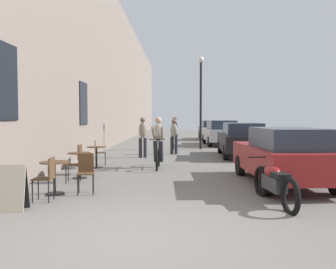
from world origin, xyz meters
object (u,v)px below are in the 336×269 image
at_px(cafe_table_far, 97,153).
at_px(cyclist_on_bicycle, 158,144).
at_px(cafe_table_near, 55,171).
at_px(parked_car_second, 241,139).
at_px(cafe_table_mid, 80,160).
at_px(pedestrian_far, 174,131).
at_px(pedestrian_mid, 174,134).
at_px(parked_car_third, 220,132).
at_px(cafe_chair_near_toward_street, 86,170).
at_px(parked_motorcycle, 274,183).
at_px(cafe_chair_far_toward_street, 98,151).
at_px(sandwich_board_sign, 11,188).
at_px(parked_car_fourth, 211,130).
at_px(cafe_chair_near_toward_wall, 47,176).
at_px(cafe_chair_mid_toward_street, 83,157).
at_px(parked_car_nearest, 283,155).
at_px(street_lamp, 201,91).
at_px(pedestrian_near, 143,135).
at_px(cafe_chair_mid_toward_wall, 76,163).

relative_size(cafe_table_far, cyclist_on_bicycle, 0.41).
relative_size(cafe_table_near, parked_car_second, 0.17).
bearing_deg(cafe_table_mid, pedestrian_far, 73.89).
bearing_deg(pedestrian_far, cafe_table_near, -103.27).
distance_m(pedestrian_mid, parked_car_third, 5.99).
relative_size(cafe_chair_near_toward_street, parked_motorcycle, 0.42).
distance_m(cyclist_on_bicycle, parked_car_second, 4.83).
distance_m(cafe_chair_far_toward_street, sandwich_board_sign, 6.02).
distance_m(cyclist_on_bicycle, parked_car_fourth, 15.68).
xyz_separation_m(cafe_table_far, parked_car_third, (5.33, 9.83, 0.27)).
xyz_separation_m(cafe_table_far, parked_car_fourth, (5.33, 15.43, 0.23)).
height_order(sandwich_board_sign, cyclist_on_bicycle, cyclist_on_bicycle).
height_order(cafe_chair_near_toward_wall, cafe_table_mid, cafe_chair_near_toward_wall).
height_order(pedestrian_mid, parked_car_fourth, pedestrian_mid).
xyz_separation_m(cafe_chair_near_toward_street, parked_motorcycle, (3.96, -0.85, -0.11)).
height_order(cafe_table_near, cafe_chair_mid_toward_street, cafe_chair_mid_toward_street).
bearing_deg(cyclist_on_bicycle, sandwich_board_sign, -113.51).
height_order(pedestrian_mid, parked_car_nearest, pedestrian_mid).
distance_m(cafe_chair_near_toward_street, cafe_table_mid, 2.06).
relative_size(cafe_chair_near_toward_street, parked_car_fourth, 0.22).
distance_m(cafe_table_mid, street_lamp, 10.24).
relative_size(cyclist_on_bicycle, street_lamp, 0.36).
relative_size(cafe_chair_near_toward_street, cafe_chair_near_toward_wall, 1.00).
relative_size(sandwich_board_sign, pedestrian_far, 0.49).
height_order(pedestrian_mid, parked_car_third, pedestrian_mid).
distance_m(cafe_chair_near_toward_street, parked_car_third, 14.56).
bearing_deg(cafe_chair_mid_toward_street, cafe_chair_far_toward_street, 89.41).
height_order(pedestrian_near, parked_car_third, pedestrian_near).
height_order(pedestrian_far, parked_car_second, pedestrian_far).
relative_size(pedestrian_far, parked_car_third, 0.40).
height_order(parked_car_second, parked_motorcycle, parked_car_second).
xyz_separation_m(sandwich_board_sign, parked_car_second, (5.80, 8.96, 0.34)).
height_order(cafe_chair_near_toward_wall, parked_car_nearest, parked_car_nearest).
distance_m(cafe_table_near, parked_car_nearest, 5.54).
bearing_deg(cafe_chair_far_toward_street, cafe_table_mid, -88.77).
relative_size(cafe_chair_near_toward_street, cafe_table_far, 1.24).
xyz_separation_m(cafe_table_near, cafe_chair_near_toward_street, (0.68, 0.07, -0.00)).
relative_size(parked_car_second, parked_motorcycle, 1.95).
bearing_deg(sandwich_board_sign, parked_motorcycle, 7.16).
bearing_deg(street_lamp, cafe_table_far, -119.29).
relative_size(parked_car_nearest, parked_car_fourth, 1.01).
bearing_deg(parked_car_second, cafe_chair_mid_toward_wall, -131.38).
xyz_separation_m(cafe_table_near, parked_motorcycle, (4.64, -0.77, -0.12)).
relative_size(cafe_chair_mid_toward_street, cafe_chair_mid_toward_wall, 1.00).
distance_m(pedestrian_near, parked_car_fourth, 12.99).
relative_size(cafe_chair_near_toward_street, parked_car_third, 0.21).
xyz_separation_m(cafe_chair_mid_toward_wall, sandwich_board_sign, (-0.39, -2.82, -0.10)).
relative_size(pedestrian_near, parked_car_fourth, 0.42).
xyz_separation_m(sandwich_board_sign, pedestrian_near, (1.59, 8.52, 0.54)).
relative_size(cafe_chair_near_toward_wall, cyclist_on_bicycle, 0.51).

